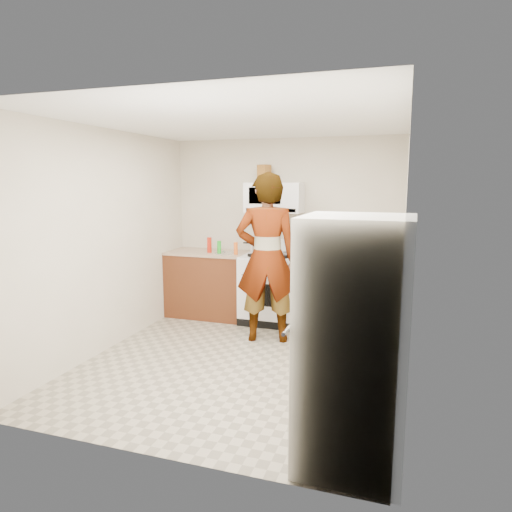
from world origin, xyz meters
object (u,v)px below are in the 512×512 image
at_px(gas_range, 271,287).
at_px(fridge, 354,344).
at_px(person, 267,258).
at_px(saucepan, 261,247).
at_px(microwave, 274,198).
at_px(kettle, 322,248).

bearing_deg(gas_range, fridge, -63.98).
height_order(person, saucepan, person).
distance_m(microwave, saucepan, 0.71).
height_order(person, fridge, person).
xyz_separation_m(fridge, kettle, (-0.76, 3.10, 0.19)).
xyz_separation_m(gas_range, kettle, (0.66, 0.19, 0.55)).
relative_size(person, kettle, 10.10).
height_order(fridge, kettle, fridge).
distance_m(microwave, person, 1.11).
distance_m(gas_range, person, 0.91).
relative_size(gas_range, microwave, 1.49).
height_order(gas_range, fridge, fridge).
relative_size(microwave, fridge, 0.45).
bearing_deg(gas_range, kettle, 16.39).
relative_size(person, fridge, 1.19).
distance_m(kettle, saucepan, 0.85).
xyz_separation_m(gas_range, saucepan, (-0.19, 0.13, 0.53)).
height_order(gas_range, person, person).
xyz_separation_m(kettle, saucepan, (-0.85, -0.06, -0.02)).
bearing_deg(fridge, microwave, 116.25).
bearing_deg(gas_range, saucepan, 144.60).
bearing_deg(saucepan, fridge, -62.15).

